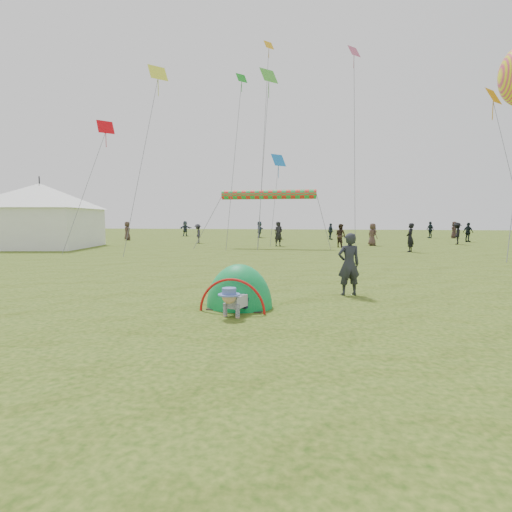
% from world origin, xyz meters
% --- Properties ---
extents(ground, '(140.00, 140.00, 0.00)m').
position_xyz_m(ground, '(0.00, 0.00, 0.00)').
color(ground, '#1E3F0C').
extents(crawling_toddler, '(0.80, 0.95, 0.62)m').
position_xyz_m(crawling_toddler, '(-0.68, 0.06, 0.31)').
color(crawling_toddler, black).
rests_on(crawling_toddler, ground).
extents(popup_tent, '(1.59, 1.35, 1.94)m').
position_xyz_m(popup_tent, '(-0.77, 0.86, 0.00)').
color(popup_tent, '#008735').
rests_on(popup_tent, ground).
extents(standing_adult, '(0.68, 0.55, 1.62)m').
position_xyz_m(standing_adult, '(1.73, 2.71, 0.81)').
color(standing_adult, '#23252D').
rests_on(standing_adult, ground).
extents(event_marquee, '(8.07, 8.07, 4.75)m').
position_xyz_m(event_marquee, '(-18.33, 17.02, 2.37)').
color(event_marquee, white).
rests_on(event_marquee, ground).
extents(crowd_person_0, '(0.78, 0.75, 1.79)m').
position_xyz_m(crowd_person_0, '(-2.24, 21.17, 0.90)').
color(crowd_person_0, black).
rests_on(crowd_person_0, ground).
extents(crowd_person_1, '(1.00, 1.01, 1.64)m').
position_xyz_m(crowd_person_1, '(2.19, 20.81, 0.82)').
color(crowd_person_1, '#33251E').
rests_on(crowd_person_1, ground).
extents(crowd_person_2, '(0.87, 1.06, 1.68)m').
position_xyz_m(crowd_person_2, '(13.31, 29.33, 0.84)').
color(crowd_person_2, black).
rests_on(crowd_person_2, ground).
extents(crowd_person_3, '(0.97, 1.26, 1.71)m').
position_xyz_m(crowd_person_3, '(11.26, 25.55, 0.86)').
color(crowd_person_3, black).
rests_on(crowd_person_3, ground).
extents(crowd_person_4, '(0.64, 0.90, 1.73)m').
position_xyz_m(crowd_person_4, '(14.25, 36.32, 0.86)').
color(crowd_person_4, '#30211E').
rests_on(crowd_person_4, ground).
extents(crowd_person_5, '(0.63, 1.65, 1.75)m').
position_xyz_m(crowd_person_5, '(-5.81, 34.38, 0.87)').
color(crowd_person_5, '#293548').
rests_on(crowd_person_5, ground).
extents(crowd_person_6, '(0.64, 0.75, 1.74)m').
position_xyz_m(crowd_person_6, '(6.15, 17.36, 0.87)').
color(crowd_person_6, black).
rests_on(crowd_person_6, ground).
extents(crowd_person_7, '(1.03, 1.07, 1.73)m').
position_xyz_m(crowd_person_7, '(-19.18, 22.52, 0.87)').
color(crowd_person_7, '#453931').
rests_on(crowd_person_7, ground).
extents(crowd_person_8, '(0.79, 1.10, 1.73)m').
position_xyz_m(crowd_person_8, '(11.92, 36.40, 0.86)').
color(crowd_person_8, '#19242C').
rests_on(crowd_person_8, ground).
extents(crowd_person_10, '(0.92, 0.97, 1.67)m').
position_xyz_m(crowd_person_10, '(4.59, 22.92, 0.83)').
color(crowd_person_10, '#45322D').
rests_on(crowd_person_10, ground).
extents(crowd_person_11, '(1.36, 1.63, 1.76)m').
position_xyz_m(crowd_person_11, '(-14.91, 36.52, 0.88)').
color(crowd_person_11, '#2E3945').
rests_on(crowd_person_11, ground).
extents(crowd_person_13, '(0.85, 0.67, 1.70)m').
position_xyz_m(crowd_person_13, '(-3.37, 30.93, 0.85)').
color(crowd_person_13, black).
rests_on(crowd_person_13, ground).
extents(crowd_person_14, '(0.75, 1.00, 1.58)m').
position_xyz_m(crowd_person_14, '(1.64, 31.43, 0.79)').
color(crowd_person_14, '#1E2934').
rests_on(crowd_person_14, ground).
extents(crowd_person_15, '(0.91, 1.16, 1.58)m').
position_xyz_m(crowd_person_15, '(-9.15, 23.56, 0.79)').
color(crowd_person_15, '#2E2D36').
rests_on(crowd_person_15, ground).
extents(crowd_person_16, '(0.82, 0.99, 1.75)m').
position_xyz_m(crowd_person_16, '(-17.25, 27.15, 0.87)').
color(crowd_person_16, '#403029').
rests_on(crowd_person_16, ground).
extents(rainbow_tube_kite, '(6.52, 0.64, 0.64)m').
position_xyz_m(rainbow_tube_kite, '(-2.76, 19.61, 3.65)').
color(rainbow_tube_kite, red).
extents(diamond_kite_1, '(1.01, 1.01, 0.83)m').
position_xyz_m(diamond_kite_1, '(9.51, 15.04, 8.25)').
color(diamond_kite_1, orange).
extents(diamond_kite_2, '(0.83, 0.83, 0.68)m').
position_xyz_m(diamond_kite_2, '(-3.48, 24.62, 15.61)').
color(diamond_kite_2, '#EBA516').
extents(diamond_kite_3, '(1.35, 1.35, 1.10)m').
position_xyz_m(diamond_kite_3, '(-3.12, 22.14, 12.43)').
color(diamond_kite_3, green).
extents(diamond_kite_4, '(1.25, 1.25, 1.02)m').
position_xyz_m(diamond_kite_4, '(-2.80, 25.76, 6.86)').
color(diamond_kite_4, blue).
extents(diamond_kite_5, '(0.90, 0.90, 0.73)m').
position_xyz_m(diamond_kite_5, '(2.78, 19.82, 12.81)').
color(diamond_kite_5, '#C75376').
extents(diamond_kite_6, '(1.11, 1.11, 0.91)m').
position_xyz_m(diamond_kite_6, '(-13.36, 17.22, 8.06)').
color(diamond_kite_6, red).
extents(diamond_kite_8, '(1.19, 1.19, 0.97)m').
position_xyz_m(diamond_kite_8, '(-9.25, 16.42, 11.01)').
color(diamond_kite_8, yellow).
extents(diamond_kite_9, '(0.83, 0.83, 0.68)m').
position_xyz_m(diamond_kite_9, '(-5.05, 21.65, 12.20)').
color(diamond_kite_9, '#1B9822').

